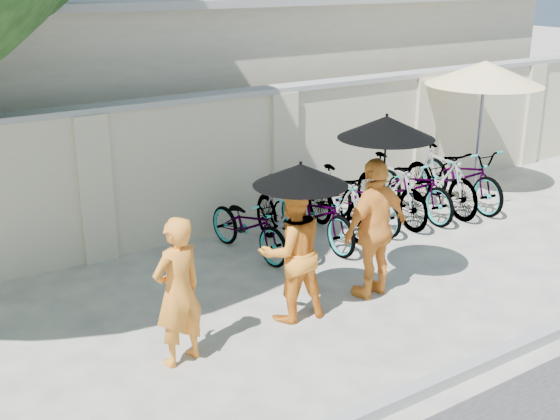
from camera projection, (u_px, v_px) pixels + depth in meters
ground at (289, 330)px, 7.68m from camera, size 80.00×80.00×0.00m
kerb at (396, 400)px, 6.33m from camera, size 40.00×0.16×0.12m
compound_wall at (222, 165)px, 10.40m from camera, size 20.00×0.30×2.00m
building_behind at (170, 86)px, 13.71m from camera, size 14.00×6.00×3.20m
monk_left at (178, 292)px, 6.83m from camera, size 0.63×0.48×1.54m
monk_center at (292, 252)px, 7.73m from camera, size 0.85×0.70×1.60m
parasol_center at (301, 175)px, 7.40m from camera, size 1.02×1.02×0.91m
monk_right at (375, 228)px, 8.26m from camera, size 1.05×0.54×1.71m
parasol_right at (386, 127)px, 7.81m from camera, size 1.10×1.10×1.24m
patio_umbrella at (485, 75)px, 11.62m from camera, size 2.01×2.01×2.33m
bike_0 at (249, 225)px, 9.60m from camera, size 0.75×1.70×0.87m
bike_1 at (283, 215)px, 9.77m from camera, size 0.67×1.74×1.02m
bike_2 at (317, 214)px, 9.96m from camera, size 0.64×1.77×0.92m
bike_3 at (339, 202)px, 10.32m from camera, size 0.57×1.71×1.01m
bike_4 at (364, 199)px, 10.64m from camera, size 0.60×1.70×0.89m
bike_5 at (391, 189)px, 10.84m from camera, size 0.62×1.78×1.05m
bike_6 at (414, 186)px, 11.14m from camera, size 0.75×1.89×0.97m
bike_7 at (440, 179)px, 11.32m from camera, size 0.73×1.86×1.09m
bike_8 at (462, 176)px, 11.61m from camera, size 0.87×2.01×1.02m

